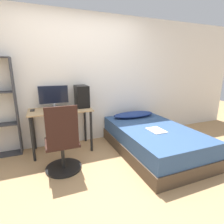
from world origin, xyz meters
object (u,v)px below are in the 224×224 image
at_px(office_chair, 63,147).
at_px(monitor, 54,96).
at_px(bed, 152,140).
at_px(pc_tower, 82,96).
at_px(keyboard, 55,111).

height_order(office_chair, monitor, monitor).
height_order(bed, pc_tower, pc_tower).
bearing_deg(office_chair, monitor, 90.84).
height_order(office_chair, bed, office_chair).
xyz_separation_m(office_chair, monitor, (-0.01, 0.91, 0.62)).
relative_size(bed, pc_tower, 4.88).
distance_m(office_chair, bed, 1.57).
distance_m(office_chair, keyboard, 0.73).
bearing_deg(bed, pc_tower, 145.02).
bearing_deg(pc_tower, monitor, 167.70).
relative_size(monitor, pc_tower, 1.34).
bearing_deg(monitor, pc_tower, -12.30).
height_order(monitor, keyboard, monitor).
bearing_deg(office_chair, bed, 1.41).
height_order(office_chair, pc_tower, pc_tower).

